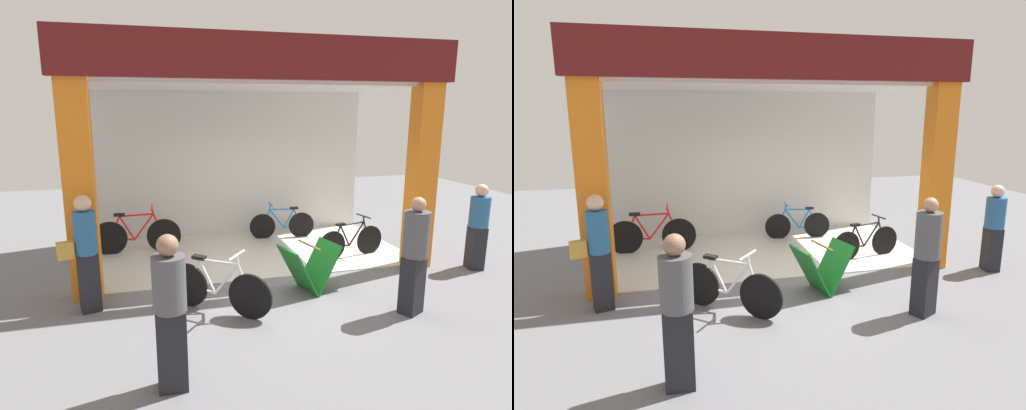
{
  "view_description": "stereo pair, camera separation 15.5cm",
  "coord_description": "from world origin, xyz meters",
  "views": [
    {
      "loc": [
        -1.95,
        -6.82,
        2.87
      ],
      "look_at": [
        0.0,
        0.76,
        1.15
      ],
      "focal_mm": 30.71,
      "sensor_mm": 36.0,
      "label": 1
    },
    {
      "loc": [
        -1.8,
        -6.85,
        2.87
      ],
      "look_at": [
        0.0,
        0.76,
        1.15
      ],
      "focal_mm": 30.71,
      "sensor_mm": 36.0,
      "label": 2
    }
  ],
  "objects": [
    {
      "name": "bicycle_inside_0",
      "position": [
        1.0,
        2.28,
        0.32
      ],
      "size": [
        1.47,
        0.4,
        0.81
      ],
      "color": "black",
      "rests_on": "ground"
    },
    {
      "name": "pedestrian_3",
      "position": [
        3.84,
        -0.43,
        0.81
      ],
      "size": [
        0.41,
        0.41,
        1.57
      ],
      "color": "black",
      "rests_on": "ground"
    },
    {
      "name": "bicycle_inside_2",
      "position": [
        1.91,
        0.69,
        0.33
      ],
      "size": [
        1.48,
        0.43,
        0.82
      ],
      "color": "black",
      "rests_on": "ground"
    },
    {
      "name": "bicycle_inside_1",
      "position": [
        -2.17,
        1.99,
        0.38
      ],
      "size": [
        1.75,
        0.48,
        0.96
      ],
      "color": "black",
      "rests_on": "ground"
    },
    {
      "name": "pedestrian_0",
      "position": [
        1.65,
        -1.73,
        0.88
      ],
      "size": [
        0.47,
        0.47,
        1.7
      ],
      "color": "black",
      "rests_on": "ground"
    },
    {
      "name": "ground_plane",
      "position": [
        0.0,
        0.0,
        0.0
      ],
      "size": [
        20.41,
        20.41,
        0.0
      ],
      "primitive_type": "plane",
      "color": "slate",
      "rests_on": "ground"
    },
    {
      "name": "bicycle_parked_0",
      "position": [
        -1.02,
        -1.01,
        0.37
      ],
      "size": [
        1.33,
        1.08,
        0.92
      ],
      "color": "black",
      "rests_on": "ground"
    },
    {
      "name": "pedestrian_1",
      "position": [
        -1.77,
        -2.65,
        0.87
      ],
      "size": [
        0.35,
        0.35,
        1.68
      ],
      "color": "black",
      "rests_on": "ground"
    },
    {
      "name": "shop_facade",
      "position": [
        0.0,
        1.64,
        2.16
      ],
      "size": [
        6.41,
        3.34,
        3.99
      ],
      "color": "beige",
      "rests_on": "ground"
    },
    {
      "name": "pedestrian_2",
      "position": [
        -2.82,
        -0.51,
        0.88
      ],
      "size": [
        0.57,
        0.37,
        1.71
      ],
      "color": "black",
      "rests_on": "ground"
    },
    {
      "name": "sandwich_board_sign",
      "position": [
        0.51,
        -0.64,
        0.39
      ],
      "size": [
        0.99,
        0.78,
        0.79
      ],
      "color": "#197226",
      "rests_on": "ground"
    }
  ]
}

